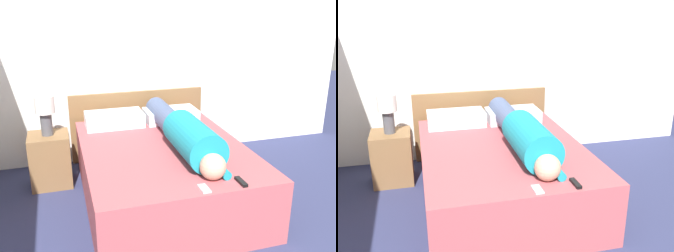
% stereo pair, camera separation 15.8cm
% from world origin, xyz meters
% --- Properties ---
extents(wall_back, '(5.07, 0.06, 2.60)m').
position_xyz_m(wall_back, '(0.00, 3.87, 1.30)').
color(wall_back, white).
rests_on(wall_back, ground_plane).
extents(bed, '(1.49, 1.96, 0.55)m').
position_xyz_m(bed, '(-0.22, 2.69, 0.27)').
color(bed, '#A84C51').
rests_on(bed, ground_plane).
extents(headboard, '(1.61, 0.04, 0.82)m').
position_xyz_m(headboard, '(-0.22, 3.80, 0.41)').
color(headboard, brown).
rests_on(headboard, ground_plane).
extents(nightstand, '(0.40, 0.38, 0.55)m').
position_xyz_m(nightstand, '(-1.26, 3.33, 0.28)').
color(nightstand, brown).
rests_on(nightstand, ground_plane).
extents(table_lamp, '(0.19, 0.19, 0.40)m').
position_xyz_m(table_lamp, '(-1.26, 3.33, 0.80)').
color(table_lamp, '#4C4C51').
rests_on(table_lamp, nightstand).
extents(person_lying, '(0.33, 1.78, 0.33)m').
position_xyz_m(person_lying, '(-0.04, 2.62, 0.69)').
color(person_lying, tan).
rests_on(person_lying, bed).
extents(pillow_near_headboard, '(0.61, 0.35, 0.15)m').
position_xyz_m(pillow_near_headboard, '(-0.56, 3.43, 0.62)').
color(pillow_near_headboard, white).
rests_on(pillow_near_headboard, bed).
extents(pillow_second, '(0.58, 0.35, 0.13)m').
position_xyz_m(pillow_second, '(0.08, 3.43, 0.61)').
color(pillow_second, white).
rests_on(pillow_second, bed).
extents(tv_remote, '(0.04, 0.15, 0.02)m').
position_xyz_m(tv_remote, '(0.14, 1.82, 0.56)').
color(tv_remote, black).
rests_on(tv_remote, bed).
extents(cell_phone, '(0.06, 0.13, 0.01)m').
position_xyz_m(cell_phone, '(-0.16, 1.81, 0.55)').
color(cell_phone, '#B2B7BC').
rests_on(cell_phone, bed).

